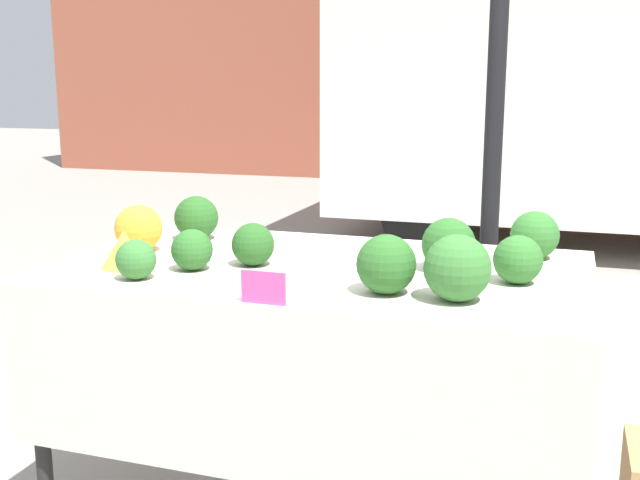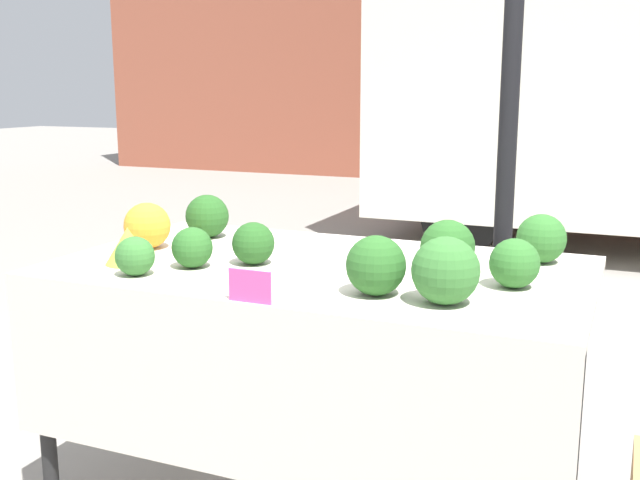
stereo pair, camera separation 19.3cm
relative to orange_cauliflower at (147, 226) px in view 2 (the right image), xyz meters
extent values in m
cube|color=brown|center=(0.65, 9.52, 1.32)|extent=(16.00, 0.60, 4.57)
cylinder|color=black|center=(1.12, 0.70, 0.35)|extent=(0.07, 0.07, 2.63)
cube|color=silver|center=(1.27, 5.13, 0.39)|extent=(3.89, 2.18, 2.09)
cylinder|color=black|center=(0.20, 4.23, -0.62)|extent=(0.68, 0.22, 0.68)
cylinder|color=black|center=(0.20, 6.02, -0.62)|extent=(0.68, 0.22, 0.68)
cube|color=beige|center=(0.65, 0.01, -0.10)|extent=(1.68, 0.97, 0.03)
cube|color=beige|center=(0.65, -0.46, -0.35)|extent=(1.68, 0.01, 0.49)
cylinder|color=black|center=(-0.13, -0.41, -0.54)|extent=(0.05, 0.05, 0.85)
cylinder|color=black|center=(-0.13, 0.44, -0.54)|extent=(0.05, 0.05, 0.85)
cylinder|color=black|center=(1.43, 0.44, -0.54)|extent=(0.05, 0.05, 0.85)
sphere|color=orange|center=(0.00, 0.00, 0.00)|extent=(0.16, 0.16, 0.16)
cone|color=#93B238|center=(0.08, -0.22, -0.02)|extent=(0.15, 0.15, 0.12)
sphere|color=#23511E|center=(0.09, 0.25, 0.00)|extent=(0.16, 0.16, 0.16)
sphere|color=#285B23|center=(1.06, 0.06, 0.00)|extent=(0.17, 0.17, 0.17)
sphere|color=#23511E|center=(0.46, -0.07, -0.01)|extent=(0.14, 0.14, 0.14)
sphere|color=#336B2D|center=(1.13, -0.27, 0.01)|extent=(0.18, 0.18, 0.18)
sphere|color=#2D6628|center=(1.27, -0.03, -0.01)|extent=(0.14, 0.14, 0.14)
sphere|color=#2D6628|center=(1.30, 0.31, 0.00)|extent=(0.16, 0.16, 0.16)
sphere|color=#285B23|center=(0.93, -0.26, 0.00)|extent=(0.17, 0.17, 0.17)
sphere|color=#285B23|center=(0.30, -0.18, -0.02)|extent=(0.13, 0.13, 0.13)
sphere|color=#336B2D|center=(0.20, -0.34, -0.02)|extent=(0.12, 0.12, 0.12)
cube|color=#EF4793|center=(0.66, -0.46, -0.04)|extent=(0.12, 0.01, 0.09)
camera|label=1|loc=(1.39, -2.20, 0.48)|focal=42.00mm
camera|label=2|loc=(1.57, -2.13, 0.48)|focal=42.00mm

